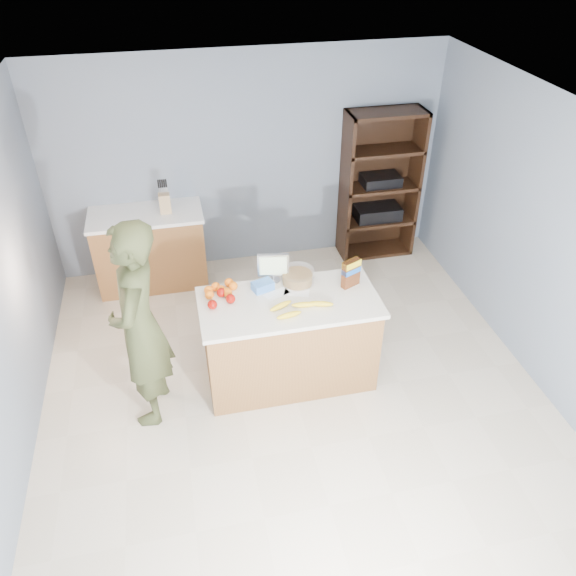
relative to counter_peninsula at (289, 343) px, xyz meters
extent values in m
cube|color=beige|center=(0.00, -0.30, -0.42)|extent=(4.50, 5.00, 0.02)
cube|color=slate|center=(0.00, 2.20, 0.83)|extent=(4.50, 0.02, 2.50)
cube|color=slate|center=(2.25, -0.30, 0.83)|extent=(0.02, 5.00, 2.50)
cube|color=white|center=(0.00, -0.30, 2.08)|extent=(4.50, 5.00, 0.02)
cube|color=brown|center=(0.00, 0.00, 0.01)|extent=(1.50, 0.70, 0.86)
cube|color=silver|center=(0.00, 0.00, 0.46)|extent=(1.56, 0.76, 0.04)
cube|color=black|center=(0.00, 0.00, -0.37)|extent=(1.46, 0.66, 0.10)
cube|color=brown|center=(-1.20, 1.90, 0.01)|extent=(1.20, 0.60, 0.86)
cube|color=white|center=(-1.20, 1.90, 0.46)|extent=(1.24, 0.62, 0.04)
cube|color=black|center=(1.55, 2.18, 0.48)|extent=(0.90, 0.04, 1.80)
cube|color=black|center=(1.12, 2.00, 0.48)|extent=(0.04, 0.40, 1.80)
cube|color=black|center=(1.98, 2.00, 0.48)|extent=(0.04, 0.40, 1.80)
cube|color=black|center=(1.55, 2.00, -0.40)|extent=(0.90, 0.40, 0.04)
cube|color=black|center=(1.55, 2.00, 0.03)|extent=(0.90, 0.40, 0.04)
cube|color=black|center=(1.55, 2.00, 0.48)|extent=(0.90, 0.40, 0.04)
cube|color=black|center=(1.55, 2.00, 0.93)|extent=(0.90, 0.40, 0.04)
cube|color=black|center=(1.55, 2.00, 1.36)|extent=(0.90, 0.40, 0.04)
cube|color=black|center=(1.55, 2.00, 0.13)|extent=(0.55, 0.32, 0.16)
cube|color=black|center=(1.55, 2.00, 0.56)|extent=(0.45, 0.30, 0.12)
imported|color=#393F21|center=(-1.25, -0.13, 0.52)|extent=(0.55, 0.74, 1.87)
cube|color=tan|center=(-0.97, 1.87, 0.59)|extent=(0.12, 0.10, 0.22)
cylinder|color=black|center=(-1.01, 1.87, 0.75)|extent=(0.02, 0.02, 0.09)
cylinder|color=black|center=(-0.99, 1.87, 0.75)|extent=(0.02, 0.02, 0.09)
cylinder|color=black|center=(-0.97, 1.87, 0.75)|extent=(0.02, 0.02, 0.09)
cylinder|color=black|center=(-0.95, 1.87, 0.75)|extent=(0.02, 0.02, 0.09)
cylinder|color=black|center=(-0.93, 1.87, 0.75)|extent=(0.02, 0.02, 0.09)
cube|color=white|center=(-0.08, 0.12, 0.49)|extent=(0.25, 0.19, 0.00)
cube|color=white|center=(0.09, 0.10, 0.49)|extent=(0.24, 0.18, 0.00)
ellipsoid|color=yellow|center=(-0.09, -0.09, 0.51)|extent=(0.22, 0.14, 0.05)
ellipsoid|color=yellow|center=(-0.05, -0.22, 0.51)|extent=(0.23, 0.09, 0.05)
ellipsoid|color=yellow|center=(0.11, -0.11, 0.51)|extent=(0.23, 0.08, 0.05)
ellipsoid|color=yellow|center=(0.24, -0.13, 0.51)|extent=(0.23, 0.11, 0.05)
sphere|color=#930B05|center=(-0.56, 0.19, 0.53)|extent=(0.08, 0.08, 0.08)
sphere|color=#930B05|center=(-0.50, 0.08, 0.53)|extent=(0.08, 0.08, 0.08)
sphere|color=#930B05|center=(-0.66, 0.03, 0.53)|extent=(0.08, 0.08, 0.08)
sphere|color=orange|center=(-0.67, 0.18, 0.52)|extent=(0.08, 0.08, 0.08)
sphere|color=orange|center=(-0.60, 0.29, 0.52)|extent=(0.08, 0.08, 0.08)
sphere|color=orange|center=(-0.52, 0.19, 0.52)|extent=(0.08, 0.08, 0.08)
sphere|color=orange|center=(-0.45, 0.27, 0.52)|extent=(0.08, 0.08, 0.08)
sphere|color=orange|center=(-0.67, 0.25, 0.52)|extent=(0.08, 0.08, 0.08)
sphere|color=orange|center=(-0.51, 0.17, 0.52)|extent=(0.08, 0.08, 0.08)
sphere|color=orange|center=(-0.48, 0.32, 0.52)|extent=(0.08, 0.08, 0.08)
sphere|color=orange|center=(-0.56, 0.23, 0.52)|extent=(0.08, 0.08, 0.08)
cube|color=blue|center=(-0.19, 0.21, 0.52)|extent=(0.21, 0.17, 0.08)
cylinder|color=#267219|center=(0.13, 0.26, 0.53)|extent=(0.27, 0.27, 0.09)
cylinder|color=white|center=(0.13, 0.26, 0.55)|extent=(0.30, 0.30, 0.13)
cylinder|color=silver|center=(-0.07, 0.33, 0.49)|extent=(0.12, 0.12, 0.01)
cylinder|color=silver|center=(-0.07, 0.33, 0.52)|extent=(0.02, 0.02, 0.05)
cube|color=silver|center=(-0.07, 0.33, 0.66)|extent=(0.28, 0.08, 0.22)
cube|color=yellow|center=(-0.08, 0.31, 0.66)|extent=(0.24, 0.04, 0.18)
cube|color=#592B14|center=(0.58, 0.11, 0.62)|extent=(0.18, 0.13, 0.26)
cube|color=yellow|center=(0.58, 0.11, 0.72)|extent=(0.19, 0.13, 0.06)
cube|color=blue|center=(0.58, 0.11, 0.65)|extent=(0.19, 0.13, 0.05)
camera|label=1|loc=(-0.84, -3.77, 3.38)|focal=35.00mm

